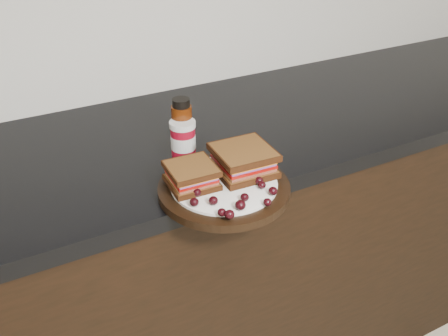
{
  "coord_description": "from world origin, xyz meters",
  "views": [
    {
      "loc": [
        -0.37,
        0.64,
        1.49
      ],
      "look_at": [
        0.04,
        1.42,
        0.96
      ],
      "focal_mm": 40.0,
      "sensor_mm": 36.0,
      "label": 1
    }
  ],
  "objects_px": {
    "sandwich_left": "(192,175)",
    "condiment_jar": "(183,139)",
    "oil_bottle": "(182,126)",
    "plate": "(224,189)"
  },
  "relations": [
    {
      "from": "sandwich_left",
      "to": "condiment_jar",
      "type": "distance_m",
      "value": 0.17
    },
    {
      "from": "sandwich_left",
      "to": "oil_bottle",
      "type": "xyz_separation_m",
      "value": [
        0.06,
        0.18,
        0.02
      ]
    },
    {
      "from": "condiment_jar",
      "to": "oil_bottle",
      "type": "bearing_deg",
      "value": 69.41
    },
    {
      "from": "sandwich_left",
      "to": "plate",
      "type": "bearing_deg",
      "value": -19.55
    },
    {
      "from": "plate",
      "to": "oil_bottle",
      "type": "xyz_separation_m",
      "value": [
        -0.0,
        0.21,
        0.06
      ]
    },
    {
      "from": "sandwich_left",
      "to": "oil_bottle",
      "type": "height_order",
      "value": "oil_bottle"
    },
    {
      "from": "plate",
      "to": "oil_bottle",
      "type": "height_order",
      "value": "oil_bottle"
    },
    {
      "from": "plate",
      "to": "oil_bottle",
      "type": "distance_m",
      "value": 0.21
    },
    {
      "from": "sandwich_left",
      "to": "oil_bottle",
      "type": "bearing_deg",
      "value": 74.5
    },
    {
      "from": "oil_bottle",
      "to": "sandwich_left",
      "type": "bearing_deg",
      "value": -108.08
    }
  ]
}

